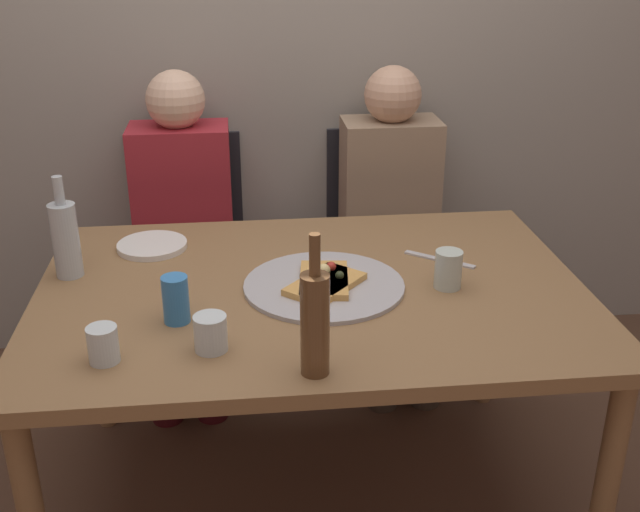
{
  "coord_description": "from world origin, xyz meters",
  "views": [
    {
      "loc": [
        -0.18,
        -1.88,
        1.65
      ],
      "look_at": [
        0.03,
        0.09,
        0.78
      ],
      "focal_mm": 43.19,
      "sensor_mm": 36.0,
      "label": 1
    }
  ],
  "objects_px": {
    "soda_can": "(176,299)",
    "chair_right": "(385,230)",
    "dining_table": "(312,309)",
    "pizza_tray": "(324,285)",
    "chair_left": "(187,238)",
    "tumbler_near": "(211,333)",
    "pizza_slice_last": "(325,284)",
    "plate_stack": "(152,246)",
    "beer_bottle": "(65,238)",
    "guest_in_beanie": "(393,213)",
    "tumbler_far": "(103,344)",
    "wine_glass": "(448,269)",
    "wine_bottle": "(315,321)",
    "table_knife": "(439,259)",
    "pizza_slice_extra": "(324,279)",
    "guest_in_sweater": "(183,221)"
  },
  "relations": [
    {
      "from": "dining_table",
      "to": "guest_in_sweater",
      "type": "xyz_separation_m",
      "value": [
        -0.4,
        0.77,
        -0.02
      ]
    },
    {
      "from": "chair_left",
      "to": "tumbler_near",
      "type": "bearing_deg",
      "value": 96.05
    },
    {
      "from": "pizza_slice_extra",
      "to": "beer_bottle",
      "type": "bearing_deg",
      "value": 167.96
    },
    {
      "from": "pizza_tray",
      "to": "pizza_slice_extra",
      "type": "bearing_deg",
      "value": 84.62
    },
    {
      "from": "pizza_slice_extra",
      "to": "guest_in_sweater",
      "type": "xyz_separation_m",
      "value": [
        -0.43,
        0.77,
        -0.11
      ]
    },
    {
      "from": "wine_bottle",
      "to": "plate_stack",
      "type": "relative_size",
      "value": 1.57
    },
    {
      "from": "table_knife",
      "to": "chair_left",
      "type": "distance_m",
      "value": 1.14
    },
    {
      "from": "pizza_tray",
      "to": "chair_left",
      "type": "bearing_deg",
      "value": 114.73
    },
    {
      "from": "tumbler_near",
      "to": "guest_in_beanie",
      "type": "xyz_separation_m",
      "value": [
        0.65,
        1.08,
        -0.13
      ]
    },
    {
      "from": "pizza_slice_extra",
      "to": "guest_in_beanie",
      "type": "height_order",
      "value": "guest_in_beanie"
    },
    {
      "from": "guest_in_sweater",
      "to": "pizza_slice_extra",
      "type": "bearing_deg",
      "value": 119.03
    },
    {
      "from": "wine_glass",
      "to": "guest_in_beanie",
      "type": "relative_size",
      "value": 0.09
    },
    {
      "from": "tumbler_far",
      "to": "beer_bottle",
      "type": "bearing_deg",
      "value": 108.83
    },
    {
      "from": "beer_bottle",
      "to": "guest_in_beanie",
      "type": "xyz_separation_m",
      "value": [
        1.05,
        0.62,
        -0.2
      ]
    },
    {
      "from": "table_knife",
      "to": "tumbler_near",
      "type": "bearing_deg",
      "value": -108.51
    },
    {
      "from": "dining_table",
      "to": "pizza_slice_extra",
      "type": "height_order",
      "value": "pizza_slice_extra"
    },
    {
      "from": "soda_can",
      "to": "plate_stack",
      "type": "distance_m",
      "value": 0.49
    },
    {
      "from": "dining_table",
      "to": "beer_bottle",
      "type": "distance_m",
      "value": 0.71
    },
    {
      "from": "wine_bottle",
      "to": "chair_left",
      "type": "height_order",
      "value": "wine_bottle"
    },
    {
      "from": "chair_left",
      "to": "chair_right",
      "type": "xyz_separation_m",
      "value": [
        0.78,
        0.0,
        0.0
      ]
    },
    {
      "from": "pizza_slice_last",
      "to": "table_knife",
      "type": "height_order",
      "value": "pizza_slice_last"
    },
    {
      "from": "wine_glass",
      "to": "chair_left",
      "type": "distance_m",
      "value": 1.26
    },
    {
      "from": "wine_bottle",
      "to": "chair_right",
      "type": "bearing_deg",
      "value": 72.8
    },
    {
      "from": "wine_bottle",
      "to": "table_knife",
      "type": "relative_size",
      "value": 1.51
    },
    {
      "from": "tumbler_near",
      "to": "guest_in_sweater",
      "type": "distance_m",
      "value": 1.09
    },
    {
      "from": "beer_bottle",
      "to": "chair_left",
      "type": "distance_m",
      "value": 0.89
    },
    {
      "from": "dining_table",
      "to": "wine_bottle",
      "type": "xyz_separation_m",
      "value": [
        -0.04,
        -0.43,
        0.2
      ]
    },
    {
      "from": "pizza_slice_last",
      "to": "plate_stack",
      "type": "relative_size",
      "value": 1.19
    },
    {
      "from": "wine_bottle",
      "to": "beer_bottle",
      "type": "xyz_separation_m",
      "value": [
        -0.63,
        0.58,
        -0.01
      ]
    },
    {
      "from": "pizza_tray",
      "to": "plate_stack",
      "type": "relative_size",
      "value": 2.08
    },
    {
      "from": "pizza_slice_extra",
      "to": "tumbler_near",
      "type": "distance_m",
      "value": 0.43
    },
    {
      "from": "beer_bottle",
      "to": "soda_can",
      "type": "relative_size",
      "value": 2.39
    },
    {
      "from": "dining_table",
      "to": "beer_bottle",
      "type": "bearing_deg",
      "value": 167.79
    },
    {
      "from": "wine_glass",
      "to": "table_knife",
      "type": "relative_size",
      "value": 0.48
    },
    {
      "from": "pizza_slice_last",
      "to": "wine_bottle",
      "type": "relative_size",
      "value": 0.76
    },
    {
      "from": "wine_bottle",
      "to": "beer_bottle",
      "type": "height_order",
      "value": "wine_bottle"
    },
    {
      "from": "tumbler_near",
      "to": "guest_in_sweater",
      "type": "relative_size",
      "value": 0.07
    },
    {
      "from": "soda_can",
      "to": "chair_right",
      "type": "bearing_deg",
      "value": 55.75
    },
    {
      "from": "wine_bottle",
      "to": "beer_bottle",
      "type": "relative_size",
      "value": 1.14
    },
    {
      "from": "tumbler_near",
      "to": "wine_glass",
      "type": "relative_size",
      "value": 0.83
    },
    {
      "from": "pizza_tray",
      "to": "pizza_slice_last",
      "type": "distance_m",
      "value": 0.03
    },
    {
      "from": "pizza_slice_extra",
      "to": "wine_glass",
      "type": "xyz_separation_m",
      "value": [
        0.33,
        -0.04,
        0.03
      ]
    },
    {
      "from": "table_knife",
      "to": "guest_in_sweater",
      "type": "relative_size",
      "value": 0.19
    },
    {
      "from": "plate_stack",
      "to": "table_knife",
      "type": "distance_m",
      "value": 0.87
    },
    {
      "from": "dining_table",
      "to": "pizza_tray",
      "type": "relative_size",
      "value": 3.4
    },
    {
      "from": "tumbler_far",
      "to": "plate_stack",
      "type": "relative_size",
      "value": 0.41
    },
    {
      "from": "beer_bottle",
      "to": "guest_in_sweater",
      "type": "relative_size",
      "value": 0.25
    },
    {
      "from": "pizza_slice_extra",
      "to": "beer_bottle",
      "type": "height_order",
      "value": "beer_bottle"
    },
    {
      "from": "pizza_slice_extra",
      "to": "guest_in_beanie",
      "type": "bearing_deg",
      "value": 65.65
    },
    {
      "from": "pizza_slice_extra",
      "to": "table_knife",
      "type": "relative_size",
      "value": 1.06
    }
  ]
}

